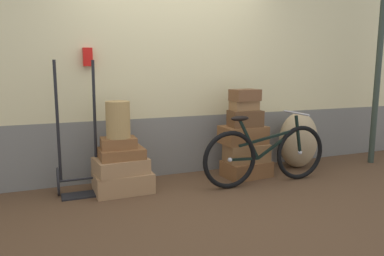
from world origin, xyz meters
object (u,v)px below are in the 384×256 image
(suitcase_6, at_px, (243,135))
(suitcase_4, at_px, (246,169))
(suitcase_2, at_px, (122,153))
(suitcase_8, at_px, (244,105))
(suitcase_3, at_px, (119,143))
(wicker_basket, at_px, (118,120))
(suitcase_0, at_px, (123,181))
(suitcase_9, at_px, (245,95))
(suitcase_5, at_px, (246,152))
(suitcase_1, at_px, (121,165))
(bicycle, at_px, (266,154))
(suitcase_7, at_px, (245,119))
(luggage_trolley, at_px, (79,165))
(burlap_sack, at_px, (298,140))

(suitcase_6, bearing_deg, suitcase_4, -60.86)
(suitcase_2, bearing_deg, suitcase_8, 0.73)
(suitcase_3, bearing_deg, wicker_basket, -80.44)
(suitcase_0, height_order, suitcase_9, suitcase_9)
(suitcase_5, relative_size, suitcase_6, 0.96)
(suitcase_2, height_order, suitcase_8, suitcase_8)
(suitcase_4, bearing_deg, suitcase_2, 174.20)
(suitcase_1, relative_size, bicycle, 0.34)
(suitcase_5, bearing_deg, suitcase_6, 124.85)
(suitcase_0, relative_size, suitcase_7, 1.55)
(suitcase_0, height_order, suitcase_1, suitcase_1)
(wicker_basket, distance_m, bicycle, 1.74)
(suitcase_2, height_order, suitcase_4, suitcase_2)
(suitcase_9, bearing_deg, bicycle, -80.88)
(suitcase_0, xyz_separation_m, luggage_trolley, (-0.45, 0.09, 0.21))
(suitcase_3, xyz_separation_m, bicycle, (1.64, -0.37, -0.19))
(suitcase_2, height_order, suitcase_7, suitcase_7)
(suitcase_3, distance_m, luggage_trolley, 0.48)
(suitcase_1, relative_size, suitcase_3, 1.47)
(suitcase_2, relative_size, burlap_sack, 0.63)
(suitcase_9, relative_size, wicker_basket, 0.85)
(suitcase_9, distance_m, burlap_sack, 1.10)
(suitcase_3, height_order, suitcase_5, suitcase_3)
(suitcase_6, xyz_separation_m, suitcase_9, (0.00, -0.02, 0.50))
(suitcase_6, distance_m, wicker_basket, 1.57)
(suitcase_0, bearing_deg, suitcase_3, 161.56)
(suitcase_8, height_order, suitcase_9, suitcase_9)
(suitcase_3, height_order, bicycle, bicycle)
(suitcase_8, xyz_separation_m, wicker_basket, (-1.55, -0.02, -0.09))
(suitcase_0, relative_size, suitcase_9, 1.83)
(bicycle, bearing_deg, wicker_basket, 167.57)
(suitcase_2, bearing_deg, bicycle, -12.69)
(suitcase_0, relative_size, luggage_trolley, 0.43)
(suitcase_4, distance_m, suitcase_7, 0.63)
(suitcase_2, xyz_separation_m, suitcase_4, (1.55, -0.01, -0.33))
(burlap_sack, bearing_deg, suitcase_8, -175.65)
(suitcase_7, bearing_deg, suitcase_9, 119.29)
(suitcase_0, xyz_separation_m, suitcase_3, (-0.03, 0.01, 0.44))
(suitcase_5, xyz_separation_m, suitcase_7, (-0.02, 0.01, 0.43))
(suitcase_4, height_order, burlap_sack, burlap_sack)
(suitcase_6, bearing_deg, luggage_trolley, 176.28)
(suitcase_2, bearing_deg, suitcase_9, -0.02)
(wicker_basket, bearing_deg, suitcase_9, 0.01)
(suitcase_3, distance_m, suitcase_7, 1.57)
(suitcase_0, xyz_separation_m, suitcase_1, (-0.02, -0.02, 0.19))
(suitcase_8, bearing_deg, suitcase_7, -88.35)
(suitcase_8, relative_size, burlap_sack, 0.43)
(suitcase_5, distance_m, suitcase_6, 0.22)
(suitcase_8, height_order, luggage_trolley, luggage_trolley)
(suitcase_2, xyz_separation_m, suitcase_9, (1.53, 0.02, 0.59))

